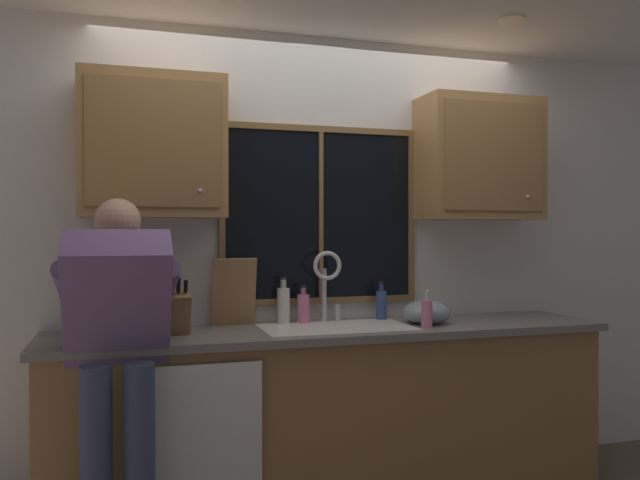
{
  "coord_description": "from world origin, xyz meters",
  "views": [
    {
      "loc": [
        -1.07,
        -3.52,
        1.43
      ],
      "look_at": [
        -0.08,
        -0.3,
        1.38
      ],
      "focal_mm": 35.83,
      "sensor_mm": 36.0,
      "label": 1
    }
  ],
  "objects_px": {
    "person_standing": "(118,338)",
    "knife_block": "(178,313)",
    "cutting_board": "(234,292)",
    "soap_dispenser": "(427,313)",
    "bottle_tall_clear": "(303,308)",
    "bottle_amber_small": "(381,304)",
    "bottle_green_glass": "(283,304)",
    "mixing_bowl": "(426,312)"
  },
  "relations": [
    {
      "from": "person_standing",
      "to": "knife_block",
      "type": "xyz_separation_m",
      "value": [
        0.28,
        0.33,
        0.06
      ]
    },
    {
      "from": "cutting_board",
      "to": "soap_dispenser",
      "type": "bearing_deg",
      "value": -20.49
    },
    {
      "from": "knife_block",
      "to": "bottle_tall_clear",
      "type": "relative_size",
      "value": 1.52
    },
    {
      "from": "knife_block",
      "to": "person_standing",
      "type": "bearing_deg",
      "value": -130.5
    },
    {
      "from": "cutting_board",
      "to": "bottle_tall_clear",
      "type": "height_order",
      "value": "cutting_board"
    },
    {
      "from": "cutting_board",
      "to": "soap_dispenser",
      "type": "xyz_separation_m",
      "value": [
        0.97,
        -0.36,
        -0.11
      ]
    },
    {
      "from": "bottle_amber_small",
      "to": "soap_dispenser",
      "type": "bearing_deg",
      "value": -72.66
    },
    {
      "from": "person_standing",
      "to": "bottle_amber_small",
      "type": "relative_size",
      "value": 7.28
    },
    {
      "from": "person_standing",
      "to": "bottle_green_glass",
      "type": "distance_m",
      "value": 1.02
    },
    {
      "from": "bottle_amber_small",
      "to": "bottle_tall_clear",
      "type": "bearing_deg",
      "value": -178.51
    },
    {
      "from": "knife_block",
      "to": "bottle_green_glass",
      "type": "xyz_separation_m",
      "value": [
        0.59,
        0.21,
        -0.0
      ]
    },
    {
      "from": "soap_dispenser",
      "to": "bottle_green_glass",
      "type": "height_order",
      "value": "bottle_green_glass"
    },
    {
      "from": "knife_block",
      "to": "bottle_amber_small",
      "type": "relative_size",
      "value": 1.48
    },
    {
      "from": "mixing_bowl",
      "to": "bottle_green_glass",
      "type": "distance_m",
      "value": 0.79
    },
    {
      "from": "cutting_board",
      "to": "bottle_tall_clear",
      "type": "distance_m",
      "value": 0.4
    },
    {
      "from": "knife_block",
      "to": "bottle_green_glass",
      "type": "bearing_deg",
      "value": 19.31
    },
    {
      "from": "soap_dispenser",
      "to": "cutting_board",
      "type": "bearing_deg",
      "value": 159.51
    },
    {
      "from": "cutting_board",
      "to": "bottle_green_glass",
      "type": "relative_size",
      "value": 1.45
    },
    {
      "from": "soap_dispenser",
      "to": "bottle_green_glass",
      "type": "distance_m",
      "value": 0.78
    },
    {
      "from": "mixing_bowl",
      "to": "bottle_tall_clear",
      "type": "xyz_separation_m",
      "value": [
        -0.65,
        0.21,
        0.03
      ]
    },
    {
      "from": "soap_dispenser",
      "to": "bottle_tall_clear",
      "type": "bearing_deg",
      "value": 149.36
    },
    {
      "from": "cutting_board",
      "to": "bottle_green_glass",
      "type": "xyz_separation_m",
      "value": [
        0.27,
        -0.01,
        -0.08
      ]
    },
    {
      "from": "knife_block",
      "to": "soap_dispenser",
      "type": "xyz_separation_m",
      "value": [
        1.28,
        -0.15,
        -0.03
      ]
    },
    {
      "from": "cutting_board",
      "to": "mixing_bowl",
      "type": "relative_size",
      "value": 1.38
    },
    {
      "from": "mixing_bowl",
      "to": "bottle_tall_clear",
      "type": "bearing_deg",
      "value": 162.43
    },
    {
      "from": "knife_block",
      "to": "soap_dispenser",
      "type": "height_order",
      "value": "knife_block"
    },
    {
      "from": "cutting_board",
      "to": "soap_dispenser",
      "type": "height_order",
      "value": "cutting_board"
    },
    {
      "from": "person_standing",
      "to": "cutting_board",
      "type": "distance_m",
      "value": 0.81
    },
    {
      "from": "knife_block",
      "to": "bottle_amber_small",
      "type": "height_order",
      "value": "knife_block"
    },
    {
      "from": "bottle_tall_clear",
      "to": "soap_dispenser",
      "type": "bearing_deg",
      "value": -30.64
    },
    {
      "from": "person_standing",
      "to": "mixing_bowl",
      "type": "relative_size",
      "value": 5.86
    },
    {
      "from": "soap_dispenser",
      "to": "bottle_amber_small",
      "type": "bearing_deg",
      "value": 107.34
    },
    {
      "from": "mixing_bowl",
      "to": "bottle_amber_small",
      "type": "xyz_separation_m",
      "value": [
        -0.18,
        0.22,
        0.03
      ]
    },
    {
      "from": "bottle_green_glass",
      "to": "cutting_board",
      "type": "bearing_deg",
      "value": 178.91
    },
    {
      "from": "bottle_green_glass",
      "to": "bottle_tall_clear",
      "type": "distance_m",
      "value": 0.11
    },
    {
      "from": "bottle_green_glass",
      "to": "bottle_tall_clear",
      "type": "xyz_separation_m",
      "value": [
        0.11,
        -0.01,
        -0.02
      ]
    },
    {
      "from": "bottle_green_glass",
      "to": "soap_dispenser",
      "type": "bearing_deg",
      "value": -27.17
    },
    {
      "from": "cutting_board",
      "to": "bottle_green_glass",
      "type": "distance_m",
      "value": 0.28
    },
    {
      "from": "mixing_bowl",
      "to": "bottle_amber_small",
      "type": "relative_size",
      "value": 1.24
    },
    {
      "from": "knife_block",
      "to": "bottle_amber_small",
      "type": "bearing_deg",
      "value": 10.04
    },
    {
      "from": "person_standing",
      "to": "mixing_bowl",
      "type": "height_order",
      "value": "person_standing"
    },
    {
      "from": "person_standing",
      "to": "mixing_bowl",
      "type": "xyz_separation_m",
      "value": [
        1.63,
        0.32,
        0.01
      ]
    }
  ]
}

